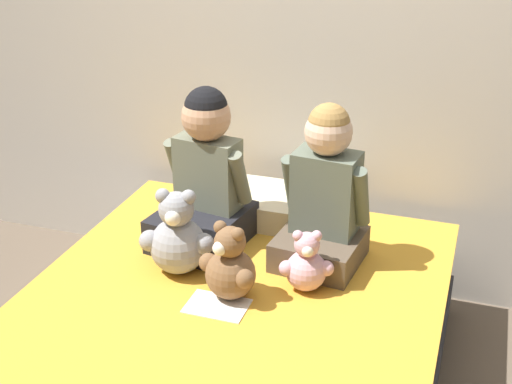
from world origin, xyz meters
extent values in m
cube|color=beige|center=(0.00, 1.08, 1.25)|extent=(8.00, 0.06, 2.50)
cube|color=white|center=(0.00, 0.00, 0.29)|extent=(1.43, 1.85, 0.22)
cube|color=gold|center=(0.00, 0.00, 0.42)|extent=(1.44, 1.87, 0.03)
cube|color=black|center=(-0.24, 0.45, 0.50)|extent=(0.37, 0.42, 0.14)
cube|color=slate|center=(-0.23, 0.51, 0.71)|extent=(0.27, 0.16, 0.29)
sphere|color=tan|center=(-0.23, 0.51, 0.94)|extent=(0.19, 0.19, 0.19)
sphere|color=black|center=(-0.23, 0.51, 0.98)|extent=(0.17, 0.17, 0.17)
cylinder|color=slate|center=(-0.37, 0.53, 0.72)|extent=(0.08, 0.14, 0.23)
cylinder|color=slate|center=(-0.09, 0.48, 0.72)|extent=(0.08, 0.14, 0.23)
cube|color=brown|center=(0.24, 0.45, 0.49)|extent=(0.33, 0.34, 0.11)
cube|color=#5B6656|center=(0.24, 0.50, 0.70)|extent=(0.25, 0.17, 0.31)
sphere|color=beige|center=(0.24, 0.50, 0.94)|extent=(0.17, 0.17, 0.17)
sphere|color=#A37A42|center=(0.24, 0.50, 0.97)|extent=(0.15, 0.15, 0.15)
cylinder|color=#5B6656|center=(0.11, 0.51, 0.71)|extent=(0.07, 0.14, 0.26)
cylinder|color=#5B6656|center=(0.37, 0.48, 0.71)|extent=(0.07, 0.14, 0.26)
sphere|color=#939399|center=(-0.24, 0.23, 0.54)|extent=(0.21, 0.21, 0.21)
sphere|color=#939399|center=(-0.24, 0.23, 0.69)|extent=(0.13, 0.13, 0.13)
sphere|color=white|center=(-0.23, 0.17, 0.68)|extent=(0.06, 0.06, 0.06)
sphere|color=#939399|center=(-0.29, 0.22, 0.74)|extent=(0.05, 0.05, 0.05)
sphere|color=#939399|center=(-0.20, 0.24, 0.74)|extent=(0.05, 0.05, 0.05)
sphere|color=#939399|center=(-0.33, 0.19, 0.56)|extent=(0.08, 0.08, 0.08)
sphere|color=#939399|center=(-0.14, 0.23, 0.56)|extent=(0.08, 0.08, 0.08)
sphere|color=#DBA3B2|center=(0.24, 0.26, 0.50)|extent=(0.15, 0.15, 0.15)
sphere|color=#DBA3B2|center=(0.24, 0.26, 0.61)|extent=(0.09, 0.09, 0.09)
sphere|color=white|center=(0.25, 0.22, 0.60)|extent=(0.04, 0.04, 0.04)
sphere|color=#DBA3B2|center=(0.20, 0.25, 0.64)|extent=(0.04, 0.04, 0.04)
sphere|color=#DBA3B2|center=(0.27, 0.27, 0.64)|extent=(0.04, 0.04, 0.04)
sphere|color=#DBA3B2|center=(0.17, 0.22, 0.52)|extent=(0.06, 0.06, 0.06)
sphere|color=#DBA3B2|center=(0.31, 0.26, 0.52)|extent=(0.06, 0.06, 0.06)
sphere|color=brown|center=(0.00, 0.13, 0.52)|extent=(0.18, 0.18, 0.18)
sphere|color=brown|center=(0.00, 0.13, 0.65)|extent=(0.11, 0.11, 0.11)
sphere|color=white|center=(-0.02, 0.08, 0.64)|extent=(0.05, 0.05, 0.05)
sphere|color=brown|center=(-0.04, 0.14, 0.69)|extent=(0.05, 0.05, 0.05)
sphere|color=brown|center=(0.03, 0.11, 0.69)|extent=(0.05, 0.05, 0.05)
sphere|color=brown|center=(-0.09, 0.14, 0.54)|extent=(0.07, 0.07, 0.07)
sphere|color=brown|center=(0.07, 0.08, 0.54)|extent=(0.07, 0.07, 0.07)
cube|color=beige|center=(0.00, 0.75, 0.49)|extent=(0.50, 0.32, 0.11)
cube|color=white|center=(-0.02, 0.05, 0.43)|extent=(0.21, 0.15, 0.00)
camera|label=1|loc=(0.76, -1.85, 1.81)|focal=50.00mm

